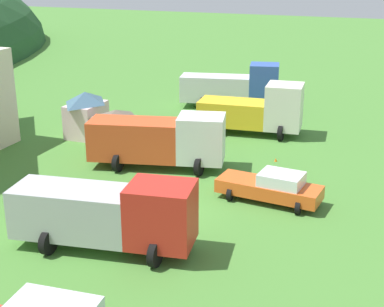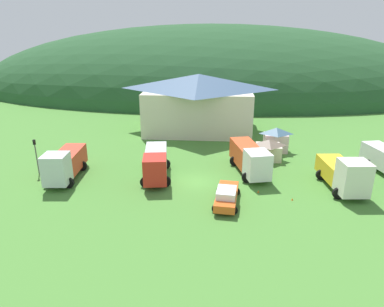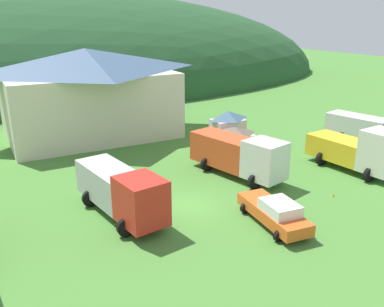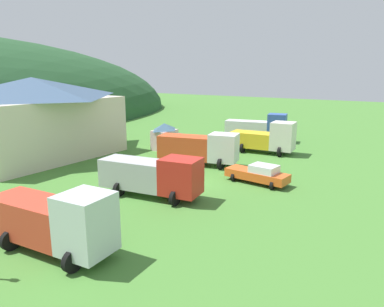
{
  "view_description": "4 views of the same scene",
  "coord_description": "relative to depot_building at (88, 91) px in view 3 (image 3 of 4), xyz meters",
  "views": [
    {
      "loc": [
        -23.13,
        -10.39,
        11.97
      ],
      "look_at": [
        1.56,
        -0.89,
        2.73
      ],
      "focal_mm": 52.84,
      "sensor_mm": 36.0,
      "label": 1
    },
    {
      "loc": [
        2.3,
        -32.39,
        14.78
      ],
      "look_at": [
        -0.46,
        2.89,
        2.03
      ],
      "focal_mm": 32.15,
      "sensor_mm": 36.0,
      "label": 2
    },
    {
      "loc": [
        -11.18,
        -21.01,
        11.58
      ],
      "look_at": [
        1.45,
        2.07,
        2.71
      ],
      "focal_mm": 38.31,
      "sensor_mm": 36.0,
      "label": 3
    },
    {
      "loc": [
        -23.92,
        -15.59,
        9.2
      ],
      "look_at": [
        0.59,
        0.31,
        2.47
      ],
      "focal_mm": 33.45,
      "sensor_mm": 36.0,
      "label": 4
    }
  ],
  "objects": [
    {
      "name": "ground_plane",
      "position": [
        0.75,
        -19.81,
        -4.43
      ],
      "size": [
        200.0,
        200.0,
        0.0
      ],
      "primitive_type": "plane",
      "color": "#477F33"
    },
    {
      "name": "play_shed_cream",
      "position": [
        9.18,
        -12.69,
        -3.14
      ],
      "size": [
        3.08,
        2.71,
        2.51
      ],
      "color": "beige",
      "rests_on": "ground"
    },
    {
      "name": "play_shed_pink",
      "position": [
        10.47,
        -9.64,
        -2.8
      ],
      "size": [
        3.15,
        2.21,
        3.17
      ],
      "color": "beige",
      "rests_on": "ground"
    },
    {
      "name": "crane_truck_red",
      "position": [
        -3.34,
        -19.14,
        -2.72
      ],
      "size": [
        3.74,
        8.11,
        3.17
      ],
      "rotation": [
        0.0,
        0.0,
        -1.42
      ],
      "color": "red",
      "rests_on": "ground"
    },
    {
      "name": "forested_hill_backdrop",
      "position": [
        0.75,
        38.77,
        -4.43
      ],
      "size": [
        121.23,
        60.0,
        32.61
      ],
      "primitive_type": "ellipsoid",
      "color": "#234C28",
      "rests_on": "ground"
    },
    {
      "name": "box_truck_blue",
      "position": [
        21.7,
        -17.07,
        -2.61
      ],
      "size": [
        4.02,
        8.29,
        3.74
      ],
      "rotation": [
        0.0,
        0.0,
        -1.36
      ],
      "color": "#3356AD",
      "rests_on": "ground"
    },
    {
      "name": "heavy_rig_white",
      "position": [
        6.59,
        -17.11,
        -2.65
      ],
      "size": [
        4.18,
        8.3,
        3.29
      ],
      "rotation": [
        0.0,
        0.0,
        -1.34
      ],
      "color": "white",
      "rests_on": "ground"
    },
    {
      "name": "service_pickup_orange",
      "position": [
        3.99,
        -24.42,
        -3.6
      ],
      "size": [
        2.62,
        5.5,
        1.66
      ],
      "rotation": [
        0.0,
        0.0,
        -1.68
      ],
      "color": "#E3591F",
      "rests_on": "ground"
    },
    {
      "name": "traffic_cone_near_pickup",
      "position": [
        7.1,
        -21.92,
        -4.43
      ],
      "size": [
        0.36,
        0.36,
        0.53
      ],
      "primitive_type": "cone",
      "color": "orange",
      "rests_on": "ground"
    },
    {
      "name": "depot_building",
      "position": [
        0.0,
        0.0,
        0.0
      ],
      "size": [
        16.98,
        12.83,
        8.6
      ],
      "color": "beige",
      "rests_on": "ground"
    },
    {
      "name": "heavy_rig_striped",
      "position": [
        15.29,
        -20.74,
        -2.66
      ],
      "size": [
        3.71,
        7.42,
        3.69
      ],
      "rotation": [
        0.0,
        0.0,
        -1.48
      ],
      "color": "silver",
      "rests_on": "ground"
    },
    {
      "name": "traffic_cone_mid_row",
      "position": [
        10.06,
        -23.27,
        -4.43
      ],
      "size": [
        0.36,
        0.36,
        0.46
      ],
      "primitive_type": "cone",
      "color": "orange",
      "rests_on": "ground"
    }
  ]
}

